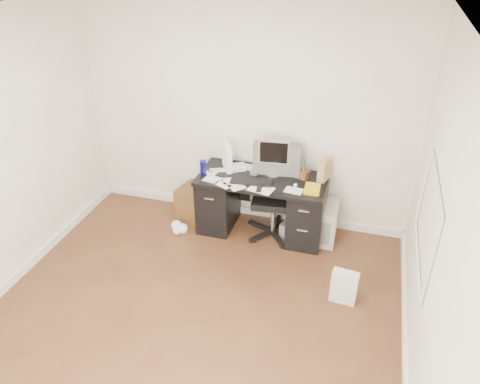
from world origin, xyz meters
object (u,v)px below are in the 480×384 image
(keyboard, at_px, (252,181))
(pc_tower, at_px, (328,222))
(lcd_monitor, at_px, (274,158))
(wicker_basket, at_px, (197,202))
(desk, at_px, (262,203))
(office_chair, at_px, (274,194))

(keyboard, height_order, pc_tower, keyboard)
(lcd_monitor, distance_m, wicker_basket, 1.25)
(lcd_monitor, distance_m, keyboard, 0.38)
(desk, bearing_deg, pc_tower, 4.80)
(lcd_monitor, bearing_deg, office_chair, -73.58)
(pc_tower, xyz_separation_m, wicker_basket, (-1.68, 0.03, -0.03))
(lcd_monitor, relative_size, office_chair, 0.40)
(desk, relative_size, lcd_monitor, 3.31)
(office_chair, distance_m, pc_tower, 0.73)
(desk, xyz_separation_m, keyboard, (-0.09, -0.15, 0.36))
(lcd_monitor, xyz_separation_m, pc_tower, (0.70, -0.03, -0.75))
(desk, xyz_separation_m, lcd_monitor, (0.10, 0.10, 0.58))
(office_chair, xyz_separation_m, pc_tower, (0.65, 0.09, -0.33))
(desk, bearing_deg, lcd_monitor, 42.78)
(office_chair, bearing_deg, lcd_monitor, 106.18)
(pc_tower, bearing_deg, office_chair, -172.98)
(pc_tower, bearing_deg, keyboard, -167.29)
(pc_tower, distance_m, wicker_basket, 1.68)
(office_chair, height_order, pc_tower, office_chair)
(keyboard, distance_m, office_chair, 0.34)
(keyboard, relative_size, pc_tower, 1.03)
(wicker_basket, bearing_deg, lcd_monitor, 0.18)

